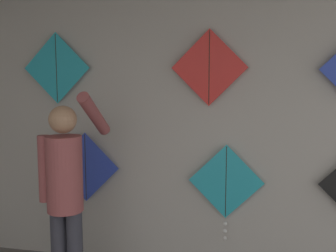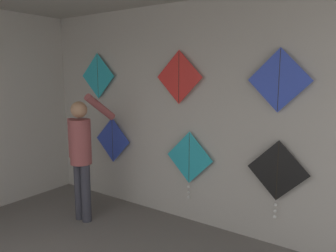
{
  "view_description": "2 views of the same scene",
  "coord_description": "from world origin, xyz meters",
  "px_view_note": "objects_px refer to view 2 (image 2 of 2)",
  "views": [
    {
      "loc": [
        0.31,
        0.29,
        1.75
      ],
      "look_at": [
        -0.33,
        3.36,
        1.38
      ],
      "focal_mm": 40.0,
      "sensor_mm": 36.0,
      "label": 1
    },
    {
      "loc": [
        2.24,
        0.12,
        1.93
      ],
      "look_at": [
        -0.02,
        3.36,
        1.29
      ],
      "focal_mm": 35.0,
      "sensor_mm": 36.0,
      "label": 2
    }
  ],
  "objects_px": {
    "kite_2": "(277,174)",
    "kite_4": "(179,77)",
    "kite_5": "(279,80)",
    "shopkeeper": "(81,150)",
    "kite_0": "(113,140)",
    "kite_1": "(189,160)",
    "kite_3": "(98,76)"
  },
  "relations": [
    {
      "from": "kite_0",
      "to": "kite_1",
      "type": "distance_m",
      "value": 1.35
    },
    {
      "from": "kite_1",
      "to": "kite_4",
      "type": "height_order",
      "value": "kite_4"
    },
    {
      "from": "kite_2",
      "to": "kite_1",
      "type": "bearing_deg",
      "value": 180.0
    },
    {
      "from": "shopkeeper",
      "to": "kite_3",
      "type": "height_order",
      "value": "kite_3"
    },
    {
      "from": "kite_0",
      "to": "kite_2",
      "type": "xyz_separation_m",
      "value": [
        2.46,
        -0.0,
        -0.08
      ]
    },
    {
      "from": "kite_2",
      "to": "kite_0",
      "type": "bearing_deg",
      "value": 179.98
    },
    {
      "from": "shopkeeper",
      "to": "kite_2",
      "type": "bearing_deg",
      "value": 18.86
    },
    {
      "from": "kite_0",
      "to": "kite_2",
      "type": "distance_m",
      "value": 2.46
    },
    {
      "from": "kite_1",
      "to": "kite_4",
      "type": "bearing_deg",
      "value": 179.75
    },
    {
      "from": "shopkeeper",
      "to": "kite_0",
      "type": "distance_m",
      "value": 0.76
    },
    {
      "from": "kite_5",
      "to": "kite_4",
      "type": "bearing_deg",
      "value": 180.0
    },
    {
      "from": "kite_1",
      "to": "kite_5",
      "type": "height_order",
      "value": "kite_5"
    },
    {
      "from": "shopkeeper",
      "to": "kite_1",
      "type": "xyz_separation_m",
      "value": [
        1.18,
        0.74,
        -0.11
      ]
    },
    {
      "from": "kite_3",
      "to": "kite_4",
      "type": "height_order",
      "value": "kite_3"
    },
    {
      "from": "kite_1",
      "to": "kite_2",
      "type": "xyz_separation_m",
      "value": [
        1.11,
        0.0,
        0.02
      ]
    },
    {
      "from": "kite_4",
      "to": "kite_5",
      "type": "height_order",
      "value": "kite_4"
    },
    {
      "from": "kite_0",
      "to": "kite_3",
      "type": "bearing_deg",
      "value": 180.0
    },
    {
      "from": "kite_4",
      "to": "kite_5",
      "type": "relative_size",
      "value": 1.0
    },
    {
      "from": "shopkeeper",
      "to": "kite_1",
      "type": "relative_size",
      "value": 1.91
    },
    {
      "from": "kite_2",
      "to": "kite_5",
      "type": "xyz_separation_m",
      "value": [
        -0.03,
        0.0,
        1.0
      ]
    },
    {
      "from": "shopkeeper",
      "to": "kite_0",
      "type": "bearing_deg",
      "value": 103.87
    },
    {
      "from": "shopkeeper",
      "to": "kite_2",
      "type": "height_order",
      "value": "shopkeeper"
    },
    {
      "from": "kite_3",
      "to": "shopkeeper",
      "type": "bearing_deg",
      "value": -59.18
    },
    {
      "from": "kite_2",
      "to": "kite_4",
      "type": "bearing_deg",
      "value": 179.97
    },
    {
      "from": "kite_4",
      "to": "kite_5",
      "type": "bearing_deg",
      "value": 0.0
    },
    {
      "from": "kite_1",
      "to": "kite_4",
      "type": "xyz_separation_m",
      "value": [
        -0.16,
        0.0,
        1.04
      ]
    },
    {
      "from": "kite_2",
      "to": "kite_3",
      "type": "distance_m",
      "value": 2.92
    },
    {
      "from": "kite_0",
      "to": "kite_5",
      "type": "relative_size",
      "value": 1.0
    },
    {
      "from": "shopkeeper",
      "to": "kite_0",
      "type": "height_order",
      "value": "shopkeeper"
    },
    {
      "from": "kite_5",
      "to": "shopkeeper",
      "type": "bearing_deg",
      "value": -161.82
    },
    {
      "from": "kite_2",
      "to": "kite_3",
      "type": "xyz_separation_m",
      "value": [
        -2.73,
        0.0,
        1.03
      ]
    },
    {
      "from": "kite_2",
      "to": "kite_5",
      "type": "height_order",
      "value": "kite_5"
    }
  ]
}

